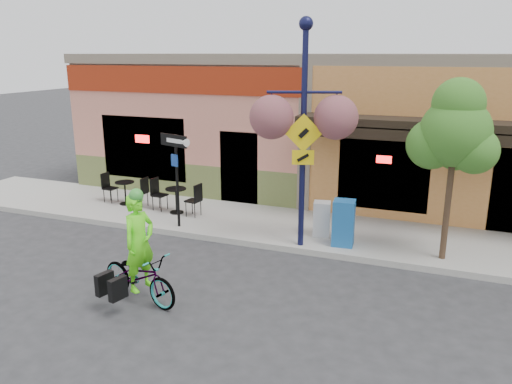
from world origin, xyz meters
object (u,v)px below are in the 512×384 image
Objects in this scene: building at (364,121)px; cyclist_rider at (140,255)px; bicycle at (139,276)px; newspaper_box_grey at (322,219)px; lamp_post at (303,137)px; street_tree at (451,171)px; newspaper_box_blue at (343,223)px; one_way_sign at (177,181)px.

cyclist_rider is (-2.41, -10.22, -1.33)m from building.
newspaper_box_grey reaches higher than bicycle.
cyclist_rider is 4.43m from lamp_post.
street_tree is at bearing -39.76° from cyclist_rider.
newspaper_box_blue is at bearing -24.76° from bicycle.
bicycle is 0.76× the size of one_way_sign.
lamp_post reaches higher than newspaper_box_blue.
cyclist_rider is at bearing -133.78° from newspaper_box_blue.
lamp_post is (2.15, 3.46, 2.23)m from bicycle.
street_tree is at bearing -40.02° from bicycle.
building reaches higher than one_way_sign.
newspaper_box_grey is (2.47, 4.23, 0.10)m from bicycle.
bicycle is 1.01× the size of cyclist_rider.
street_tree is at bearing -12.36° from lamp_post.
bicycle is at bearing -144.44° from street_tree.
cyclist_rider is 3.81m from one_way_sign.
one_way_sign is (-1.23, 3.58, 0.44)m from cyclist_rider.
street_tree is (5.31, 3.79, 1.65)m from bicycle.
street_tree is (6.49, 0.22, 0.77)m from one_way_sign.
newspaper_box_grey is (2.42, 4.23, -0.34)m from cyclist_rider.
street_tree is at bearing -66.10° from building.
newspaper_box_grey is at bearing 27.77° from one_way_sign.
building is at bearing 78.99° from one_way_sign.
building is 6.22m from newspaper_box_grey.
newspaper_box_blue is 1.26× the size of newspaper_box_grey.
street_tree reaches higher than one_way_sign.
newspaper_box_grey is at bearing -89.91° from building.
newspaper_box_grey is at bearing 49.43° from lamp_post.
building reaches higher than street_tree.
building is at bearing 0.90° from bicycle.
newspaper_box_blue reaches higher than bicycle.
street_tree is at bearing 19.59° from one_way_sign.
cyclist_rider is at bearing -130.22° from newspaper_box_grey.
one_way_sign is at bearing 179.65° from newspaper_box_grey.
building is 10.66m from bicycle.
newspaper_box_grey is (3.65, 0.65, -0.78)m from one_way_sign.
street_tree reaches higher than newspaper_box_blue.
bicycle is 2.13× the size of newspaper_box_grey.
newspaper_box_blue is at bearing -24.30° from cyclist_rider.
newspaper_box_grey is 0.22× the size of street_tree.
cyclist_rider is 0.76× the size of one_way_sign.
newspaper_box_blue is (0.94, 0.34, -2.02)m from lamp_post.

